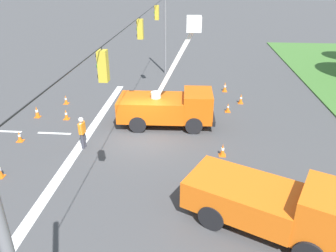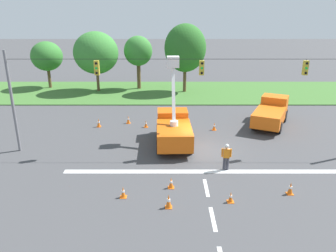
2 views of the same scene
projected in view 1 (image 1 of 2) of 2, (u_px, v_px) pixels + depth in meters
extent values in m
plane|color=#424244|center=(144.00, 137.00, 18.77)|extent=(200.00, 200.00, 0.00)
cube|color=silver|center=(88.00, 135.00, 19.03)|extent=(17.60, 0.50, 0.01)
cube|color=silver|center=(54.00, 133.00, 19.18)|extent=(0.20, 2.00, 0.01)
cube|color=silver|center=(5.00, 131.00, 19.42)|extent=(0.20, 2.00, 0.01)
cylinder|color=slate|center=(165.00, 33.00, 28.92)|extent=(0.20, 0.20, 7.20)
cylinder|color=black|center=(140.00, 17.00, 15.94)|extent=(26.00, 0.03, 0.03)
cylinder|color=black|center=(157.00, 4.00, 22.23)|extent=(0.02, 0.02, 0.10)
cube|color=gold|center=(157.00, 13.00, 22.46)|extent=(0.32, 0.28, 0.96)
cylinder|color=black|center=(155.00, 8.00, 22.33)|extent=(0.16, 0.05, 0.16)
cylinder|color=green|center=(155.00, 13.00, 22.47)|extent=(0.16, 0.05, 0.16)
cylinder|color=black|center=(155.00, 17.00, 22.61)|extent=(0.16, 0.05, 0.16)
cylinder|color=black|center=(140.00, 18.00, 15.91)|extent=(0.02, 0.02, 0.10)
cube|color=gold|center=(140.00, 29.00, 16.14)|extent=(0.32, 0.28, 0.96)
cylinder|color=black|center=(137.00, 22.00, 16.02)|extent=(0.16, 0.05, 0.16)
cylinder|color=green|center=(137.00, 29.00, 16.15)|extent=(0.16, 0.05, 0.16)
cylinder|color=black|center=(137.00, 36.00, 16.29)|extent=(0.16, 0.05, 0.16)
cylinder|color=black|center=(102.00, 48.00, 9.66)|extent=(0.02, 0.02, 0.10)
cube|color=gold|center=(103.00, 66.00, 9.89)|extent=(0.32, 0.28, 0.96)
cylinder|color=black|center=(97.00, 55.00, 9.77)|extent=(0.16, 0.05, 0.16)
cylinder|color=green|center=(98.00, 66.00, 9.90)|extent=(0.16, 0.05, 0.16)
cylinder|color=black|center=(99.00, 76.00, 10.04)|extent=(0.16, 0.05, 0.16)
cube|color=#D6560F|center=(151.00, 107.00, 19.86)|extent=(2.60, 3.99, 1.25)
cube|color=#D6560F|center=(198.00, 105.00, 19.63)|extent=(2.44, 1.75, 1.66)
cube|color=#1E2838|center=(208.00, 101.00, 19.47)|extent=(2.11, 0.16, 0.75)
cube|color=black|center=(213.00, 116.00, 19.87)|extent=(2.49, 0.24, 0.30)
cylinder|color=black|center=(193.00, 110.00, 21.03)|extent=(0.31, 1.01, 1.00)
cylinder|color=black|center=(194.00, 126.00, 18.96)|extent=(0.31, 1.01, 1.00)
cylinder|color=black|center=(143.00, 109.00, 21.19)|extent=(0.31, 1.01, 1.00)
cylinder|color=black|center=(138.00, 124.00, 19.13)|extent=(0.31, 1.01, 1.00)
cylinder|color=silver|center=(156.00, 95.00, 19.49)|extent=(0.60, 0.60, 0.36)
cube|color=white|center=(174.00, 65.00, 18.65)|extent=(0.31, 2.35, 4.15)
cube|color=white|center=(194.00, 24.00, 17.62)|extent=(0.92, 0.83, 0.80)
cube|color=orange|center=(242.00, 195.00, 12.19)|extent=(3.82, 4.61, 1.10)
cube|color=orange|center=(327.00, 215.00, 10.74)|extent=(2.75, 2.51, 1.76)
cylinder|color=black|center=(319.00, 215.00, 12.05)|extent=(0.69, 1.02, 1.00)
cylinder|color=black|center=(233.00, 187.00, 13.59)|extent=(0.69, 1.02, 1.00)
cylinder|color=black|center=(212.00, 217.00, 11.93)|extent=(0.69, 1.02, 1.00)
cylinder|color=#383842|center=(83.00, 141.00, 17.40)|extent=(0.18, 0.18, 0.85)
cylinder|color=#383842|center=(84.00, 139.00, 17.58)|extent=(0.18, 0.18, 0.85)
cube|color=orange|center=(82.00, 128.00, 17.18)|extent=(0.42, 0.28, 0.60)
cube|color=silver|center=(82.00, 128.00, 17.18)|extent=(0.43, 0.12, 0.62)
cylinder|color=orange|center=(80.00, 130.00, 16.92)|extent=(0.11, 0.11, 0.55)
cylinder|color=orange|center=(84.00, 125.00, 17.40)|extent=(0.11, 0.11, 0.55)
sphere|color=tan|center=(81.00, 121.00, 16.99)|extent=(0.22, 0.22, 0.22)
sphere|color=white|center=(81.00, 120.00, 16.97)|extent=(0.26, 0.26, 0.26)
cube|color=orange|center=(225.00, 91.00, 25.81)|extent=(0.36, 0.36, 0.03)
cone|color=orange|center=(225.00, 87.00, 25.65)|extent=(0.29, 0.29, 0.73)
cylinder|color=white|center=(225.00, 86.00, 25.63)|extent=(0.18, 0.18, 0.13)
cube|color=orange|center=(20.00, 141.00, 18.29)|extent=(0.36, 0.36, 0.03)
cone|color=orange|center=(19.00, 136.00, 18.15)|extent=(0.24, 0.24, 0.59)
cylinder|color=white|center=(19.00, 136.00, 18.14)|extent=(0.15, 0.15, 0.11)
cube|color=orange|center=(222.00, 155.00, 16.87)|extent=(0.36, 0.36, 0.03)
cone|color=orange|center=(223.00, 150.00, 16.72)|extent=(0.26, 0.26, 0.65)
cylinder|color=white|center=(223.00, 149.00, 16.71)|extent=(0.16, 0.16, 0.12)
cube|color=orange|center=(1.00, 177.00, 15.12)|extent=(0.36, 0.36, 0.03)
cube|color=orange|center=(67.00, 119.00, 21.01)|extent=(0.36, 0.36, 0.03)
cone|color=orange|center=(66.00, 114.00, 20.86)|extent=(0.26, 0.26, 0.64)
cylinder|color=white|center=(66.00, 114.00, 20.85)|extent=(0.16, 0.16, 0.12)
cube|color=orange|center=(66.00, 104.00, 23.44)|extent=(0.36, 0.36, 0.03)
cone|color=orange|center=(66.00, 99.00, 23.30)|extent=(0.25, 0.25, 0.62)
cylinder|color=white|center=(66.00, 99.00, 23.29)|extent=(0.15, 0.15, 0.11)
cube|color=orange|center=(38.00, 117.00, 21.29)|extent=(0.36, 0.36, 0.03)
cone|color=orange|center=(37.00, 112.00, 21.13)|extent=(0.29, 0.29, 0.73)
cylinder|color=white|center=(37.00, 111.00, 21.11)|extent=(0.18, 0.18, 0.13)
cube|color=orange|center=(240.00, 103.00, 23.51)|extent=(0.36, 0.36, 0.03)
cone|color=orange|center=(241.00, 98.00, 23.35)|extent=(0.28, 0.28, 0.70)
cylinder|color=white|center=(241.00, 98.00, 23.33)|extent=(0.17, 0.17, 0.13)
cube|color=orange|center=(228.00, 112.00, 22.10)|extent=(0.36, 0.36, 0.03)
cone|color=orange|center=(228.00, 107.00, 21.96)|extent=(0.24, 0.24, 0.61)
cylinder|color=white|center=(228.00, 107.00, 21.95)|extent=(0.15, 0.15, 0.11)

